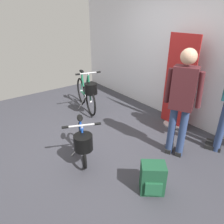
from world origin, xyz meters
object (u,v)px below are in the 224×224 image
floor_banner_stand (178,88)px  display_bike_left (87,93)px  folding_bike_foreground (83,141)px  visitor_near_wall (182,99)px  backpack_on_floor (153,178)px

floor_banner_stand → display_bike_left: (-1.60, -1.02, -0.34)m
floor_banner_stand → folding_bike_foreground: (-0.12, -1.99, -0.44)m
floor_banner_stand → display_bike_left: bearing=-147.5°
display_bike_left → visitor_near_wall: visitor_near_wall is taller
floor_banner_stand → backpack_on_floor: (0.91, -1.62, -0.57)m
floor_banner_stand → folding_bike_foreground: floor_banner_stand is taller
folding_bike_foreground → display_bike_left: (-1.47, 0.97, 0.09)m
folding_bike_foreground → display_bike_left: bearing=146.6°
folding_bike_foreground → backpack_on_floor: bearing=19.8°
visitor_near_wall → backpack_on_floor: bearing=-69.9°
display_bike_left → backpack_on_floor: display_bike_left is taller
display_bike_left → visitor_near_wall: (2.20, 0.26, 0.50)m
visitor_near_wall → backpack_on_floor: (0.31, -0.86, -0.73)m
folding_bike_foreground → backpack_on_floor: size_ratio=2.16×
display_bike_left → visitor_near_wall: 2.27m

